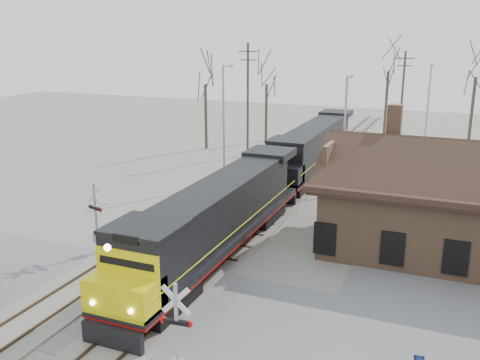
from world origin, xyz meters
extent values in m
plane|color=gray|center=(0.00, 0.00, 0.00)|extent=(140.00, 140.00, 0.00)
cube|color=slate|center=(0.00, 0.00, 0.01)|extent=(60.00, 9.00, 0.03)
cube|color=gray|center=(0.00, 15.00, 0.06)|extent=(3.40, 90.00, 0.12)
cube|color=#473323|center=(-0.72, 15.00, 0.17)|extent=(0.08, 90.00, 0.14)
cube|color=#473323|center=(0.72, 15.00, 0.17)|extent=(0.08, 90.00, 0.14)
cube|color=gray|center=(-4.50, 15.00, 0.06)|extent=(3.40, 90.00, 0.12)
cube|color=#473323|center=(-5.22, 15.00, 0.17)|extent=(0.08, 90.00, 0.14)
cube|color=#473323|center=(-3.78, 15.00, 0.17)|extent=(0.08, 90.00, 0.14)
cube|color=#8C6348|center=(12.00, 12.00, 2.00)|extent=(14.00, 8.00, 4.00)
cube|color=black|center=(12.00, 12.00, 4.10)|extent=(15.20, 9.20, 0.30)
cube|color=black|center=(12.00, 9.70, 5.10)|extent=(15.00, 4.71, 2.66)
cube|color=black|center=(12.00, 14.30, 5.10)|extent=(15.00, 4.71, 2.66)
cube|color=#8C6348|center=(8.00, 13.50, 6.80)|extent=(0.80, 0.80, 2.20)
cube|color=black|center=(0.00, 0.13, 0.53)|extent=(2.41, 3.86, 0.96)
cube|color=black|center=(0.00, 12.68, 0.53)|extent=(2.41, 3.86, 0.96)
cube|color=black|center=(0.00, 6.40, 1.30)|extent=(2.89, 19.30, 0.34)
cube|color=maroon|center=(0.00, 6.40, 1.09)|extent=(2.91, 19.30, 0.12)
cube|color=black|center=(0.00, 7.61, 2.80)|extent=(2.51, 13.99, 2.70)
cube|color=black|center=(0.00, -0.74, 2.80)|extent=(2.89, 2.70, 2.70)
cube|color=yellow|center=(0.00, -2.38, 1.98)|extent=(2.89, 1.74, 1.35)
cube|color=black|center=(0.00, -3.34, 0.53)|extent=(2.70, 0.25, 0.96)
cylinder|color=#FFF2CC|center=(0.00, -3.26, 4.25)|extent=(0.27, 0.10, 0.27)
cube|color=black|center=(0.00, 19.93, 0.53)|extent=(2.41, 3.86, 0.96)
cube|color=black|center=(0.00, 32.47, 0.53)|extent=(2.41, 3.86, 0.96)
cube|color=black|center=(0.00, 26.20, 1.30)|extent=(2.89, 19.30, 0.34)
cube|color=maroon|center=(0.00, 26.20, 1.09)|extent=(2.91, 19.30, 0.12)
cube|color=black|center=(0.00, 27.41, 2.80)|extent=(2.51, 13.99, 2.70)
cube|color=black|center=(0.00, 19.06, 2.80)|extent=(2.89, 2.70, 2.70)
cube|color=black|center=(0.00, 17.42, 1.98)|extent=(2.89, 1.74, 1.35)
cube|color=black|center=(0.00, 16.45, 0.53)|extent=(2.70, 0.25, 0.96)
cylinder|color=#A5A8AD|center=(3.49, -4.44, 2.00)|extent=(0.14, 0.14, 4.00)
cube|color=silver|center=(3.49, -4.44, 3.40)|extent=(1.04, 0.15, 1.05)
cube|color=silver|center=(3.49, -4.44, 3.40)|extent=(1.04, 0.15, 1.05)
cube|color=black|center=(3.49, -4.44, 2.60)|extent=(0.91, 0.24, 0.15)
cylinder|color=#B20C0C|center=(3.04, -4.49, 2.60)|extent=(0.25, 0.11, 0.24)
cylinder|color=#B20C0C|center=(3.94, -4.40, 2.60)|extent=(0.25, 0.11, 0.24)
cylinder|color=#A5A8AD|center=(-6.39, 4.24, 2.03)|extent=(0.14, 0.14, 4.07)
cube|color=silver|center=(-6.39, 4.24, 3.46)|extent=(1.03, 0.33, 1.06)
cube|color=silver|center=(-6.39, 4.24, 3.46)|extent=(1.03, 0.33, 1.06)
cube|color=black|center=(-6.39, 4.24, 2.64)|extent=(0.92, 0.40, 0.15)
cylinder|color=#B20C0C|center=(-5.95, 4.11, 2.64)|extent=(0.26, 0.14, 0.24)
cylinder|color=#B20C0C|center=(-6.83, 4.36, 2.64)|extent=(0.26, 0.14, 0.24)
cube|color=#A5A8AD|center=(-6.39, 4.24, 0.92)|extent=(0.41, 0.31, 0.51)
cylinder|color=#A5A8AD|center=(-5.83, 20.06, 4.74)|extent=(0.18, 0.18, 9.47)
cylinder|color=#A5A8AD|center=(-5.83, 20.96, 9.37)|extent=(0.12, 1.80, 0.12)
cube|color=#A5A8AD|center=(-5.83, 21.76, 9.27)|extent=(0.25, 0.50, 0.12)
cylinder|color=#A5A8AD|center=(3.57, 21.30, 4.43)|extent=(0.18, 0.18, 8.85)
cylinder|color=#A5A8AD|center=(3.57, 22.20, 8.75)|extent=(0.12, 1.80, 0.12)
cube|color=#A5A8AD|center=(3.57, 23.00, 8.65)|extent=(0.25, 0.50, 0.12)
cylinder|color=#A5A8AD|center=(8.45, 36.77, 4.51)|extent=(0.18, 0.18, 9.02)
cylinder|color=#A5A8AD|center=(8.45, 37.67, 8.92)|extent=(0.12, 1.80, 0.12)
cube|color=#A5A8AD|center=(8.45, 38.47, 8.82)|extent=(0.25, 0.50, 0.12)
cylinder|color=#382D23|center=(-7.87, 30.36, 5.47)|extent=(0.24, 0.24, 10.95)
cube|color=#382D23|center=(-7.87, 30.36, 10.15)|extent=(2.00, 0.10, 0.10)
cube|color=#382D23|center=(-7.87, 30.36, 9.35)|extent=(1.60, 0.10, 0.10)
cylinder|color=#382D23|center=(5.15, 44.85, 4.96)|extent=(0.24, 0.24, 9.92)
cube|color=#382D23|center=(5.15, 44.85, 9.12)|extent=(2.00, 0.10, 0.10)
cube|color=#382D23|center=(5.15, 44.85, 8.32)|extent=(1.60, 0.10, 0.10)
cylinder|color=#382D23|center=(-13.14, 31.73, 3.38)|extent=(0.32, 0.32, 6.76)
cylinder|color=#382D23|center=(-8.72, 38.09, 3.18)|extent=(0.32, 0.32, 6.37)
cylinder|color=#382D23|center=(3.17, 47.03, 3.77)|extent=(0.32, 0.32, 7.54)
cylinder|color=#382D23|center=(12.54, 42.38, 3.74)|extent=(0.32, 0.32, 7.49)
camera|label=1|loc=(11.52, -18.25, 11.88)|focal=40.00mm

